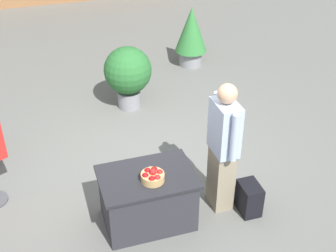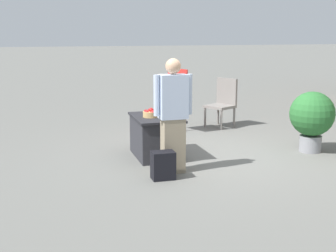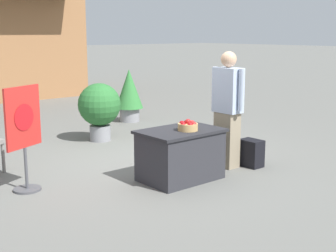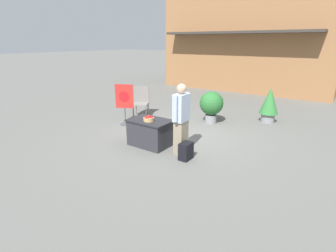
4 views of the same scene
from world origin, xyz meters
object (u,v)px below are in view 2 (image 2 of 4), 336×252
at_px(display_table, 156,136).
at_px(apple_basket, 151,113).
at_px(person_visitor, 173,115).
at_px(poster_board, 177,97).
at_px(potted_plant_far_left, 312,116).
at_px(backpack, 163,165).
at_px(patio_chair, 223,100).

xyz_separation_m(display_table, apple_basket, (0.04, -0.10, 0.42)).
xyz_separation_m(person_visitor, poster_board, (-2.82, 0.92, -0.14)).
height_order(display_table, potted_plant_far_left, potted_plant_far_left).
relative_size(display_table, backpack, 2.70).
bearing_deg(apple_basket, patio_chair, 134.52).
xyz_separation_m(patio_chair, potted_plant_far_left, (2.58, 0.66, 0.05)).
xyz_separation_m(apple_basket, potted_plant_far_left, (0.39, 2.89, -0.12)).
height_order(apple_basket, person_visitor, person_visitor).
bearing_deg(display_table, apple_basket, -67.41).
relative_size(display_table, potted_plant_far_left, 1.03).
bearing_deg(potted_plant_far_left, display_table, -98.78).
relative_size(poster_board, potted_plant_far_left, 1.25).
xyz_separation_m(apple_basket, patio_chair, (-2.19, 2.23, -0.18)).
bearing_deg(apple_basket, person_visitor, 7.60).
bearing_deg(patio_chair, potted_plant_far_left, 75.13).
distance_m(person_visitor, backpack, 0.80).
height_order(person_visitor, poster_board, person_visitor).
distance_m(apple_basket, backpack, 1.36).
distance_m(apple_basket, poster_board, 2.16).
distance_m(patio_chair, potted_plant_far_left, 2.66).
relative_size(person_visitor, backpack, 4.20).
bearing_deg(backpack, potted_plant_far_left, 105.57).
distance_m(poster_board, patio_chair, 1.23).
bearing_deg(person_visitor, backpack, 140.15).
distance_m(display_table, potted_plant_far_left, 2.84).
xyz_separation_m(apple_basket, person_visitor, (0.92, 0.12, 0.13)).
bearing_deg(poster_board, backpack, 45.18).
relative_size(apple_basket, backpack, 0.66).
distance_m(person_visitor, poster_board, 2.97).
distance_m(apple_basket, person_visitor, 0.94).
bearing_deg(patio_chair, poster_board, -15.09).
bearing_deg(backpack, apple_basket, 174.53).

